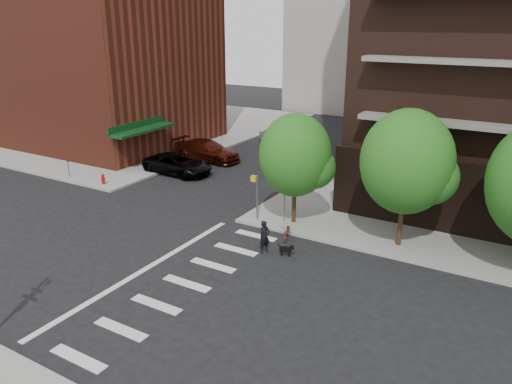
{
  "coord_description": "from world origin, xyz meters",
  "views": [
    {
      "loc": [
        15.61,
        -15.19,
        11.1
      ],
      "look_at": [
        3.0,
        6.0,
        2.5
      ],
      "focal_mm": 35.0,
      "sensor_mm": 36.0,
      "label": 1
    }
  ],
  "objects_px": {
    "parked_car_silver": "(282,135)",
    "scooter": "(287,232)",
    "dog_walker": "(265,237)",
    "fire_hydrant": "(103,178)",
    "parked_car_black": "(178,164)",
    "parked_car_maroon": "(207,150)"
  },
  "relations": [
    {
      "from": "fire_hydrant",
      "to": "parked_car_maroon",
      "type": "distance_m",
      "value": 9.41
    },
    {
      "from": "parked_car_maroon",
      "to": "parked_car_black",
      "type": "bearing_deg",
      "value": -175.89
    },
    {
      "from": "fire_hydrant",
      "to": "dog_walker",
      "type": "bearing_deg",
      "value": -12.54
    },
    {
      "from": "parked_car_silver",
      "to": "parked_car_maroon",
      "type": "bearing_deg",
      "value": 159.82
    },
    {
      "from": "parked_car_silver",
      "to": "scooter",
      "type": "bearing_deg",
      "value": -157.15
    },
    {
      "from": "parked_car_black",
      "to": "parked_car_maroon",
      "type": "relative_size",
      "value": 0.94
    },
    {
      "from": "fire_hydrant",
      "to": "parked_car_black",
      "type": "relative_size",
      "value": 0.13
    },
    {
      "from": "parked_car_maroon",
      "to": "dog_walker",
      "type": "relative_size",
      "value": 3.45
    },
    {
      "from": "parked_car_silver",
      "to": "scooter",
      "type": "height_order",
      "value": "parked_car_silver"
    },
    {
      "from": "fire_hydrant",
      "to": "parked_car_maroon",
      "type": "xyz_separation_m",
      "value": [
        2.3,
        9.12,
        0.29
      ]
    },
    {
      "from": "fire_hydrant",
      "to": "dog_walker",
      "type": "xyz_separation_m",
      "value": [
        14.9,
        -3.31,
        0.29
      ]
    },
    {
      "from": "fire_hydrant",
      "to": "dog_walker",
      "type": "relative_size",
      "value": 0.43
    },
    {
      "from": "fire_hydrant",
      "to": "parked_car_silver",
      "type": "height_order",
      "value": "parked_car_silver"
    },
    {
      "from": "parked_car_silver",
      "to": "scooter",
      "type": "xyz_separation_m",
      "value": [
        10.57,
        -19.28,
        -0.28
      ]
    },
    {
      "from": "parked_car_black",
      "to": "parked_car_maroon",
      "type": "distance_m",
      "value": 4.16
    },
    {
      "from": "parked_car_maroon",
      "to": "dog_walker",
      "type": "bearing_deg",
      "value": -134.94
    },
    {
      "from": "fire_hydrant",
      "to": "parked_car_silver",
      "type": "bearing_deg",
      "value": 75.77
    },
    {
      "from": "fire_hydrant",
      "to": "dog_walker",
      "type": "height_order",
      "value": "dog_walker"
    },
    {
      "from": "dog_walker",
      "to": "parked_car_maroon",
      "type": "bearing_deg",
      "value": 66.94
    },
    {
      "from": "scooter",
      "to": "dog_walker",
      "type": "distance_m",
      "value": 2.07
    },
    {
      "from": "fire_hydrant",
      "to": "scooter",
      "type": "relative_size",
      "value": 0.47
    },
    {
      "from": "parked_car_black",
      "to": "scooter",
      "type": "xyz_separation_m",
      "value": [
        12.51,
        -6.27,
        -0.34
      ]
    }
  ]
}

